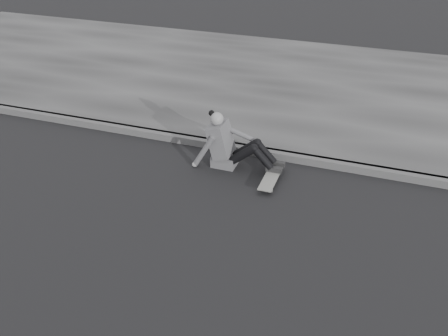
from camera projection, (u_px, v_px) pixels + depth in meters
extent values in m
plane|color=black|center=(356.00, 292.00, 5.39)|extent=(80.00, 80.00, 0.00)
cube|color=#4C4C4C|center=(377.00, 171.00, 7.45)|extent=(24.00, 0.16, 0.12)
cube|color=#3B3B3B|center=(390.00, 97.00, 9.90)|extent=(24.00, 6.00, 0.12)
cylinder|color=gray|center=(261.00, 188.00, 7.11)|extent=(0.03, 0.05, 0.05)
cylinder|color=gray|center=(271.00, 190.00, 7.06)|extent=(0.03, 0.05, 0.05)
cylinder|color=gray|center=(271.00, 171.00, 7.53)|extent=(0.03, 0.05, 0.05)
cylinder|color=gray|center=(280.00, 172.00, 7.49)|extent=(0.03, 0.05, 0.05)
cube|color=#2D2D30|center=(266.00, 188.00, 7.07)|extent=(0.16, 0.04, 0.03)
cube|color=#2D2D30|center=(275.00, 170.00, 7.49)|extent=(0.16, 0.04, 0.03)
cube|color=slate|center=(271.00, 177.00, 7.27)|extent=(0.20, 0.78, 0.02)
cube|color=#535356|center=(225.00, 159.00, 7.69)|extent=(0.36, 0.34, 0.18)
cube|color=#535356|center=(221.00, 139.00, 7.54)|extent=(0.37, 0.40, 0.57)
cube|color=#535356|center=(213.00, 131.00, 7.52)|extent=(0.14, 0.30, 0.20)
cylinder|color=gray|center=(218.00, 124.00, 7.43)|extent=(0.09, 0.09, 0.08)
sphere|color=gray|center=(217.00, 119.00, 7.39)|extent=(0.20, 0.20, 0.20)
sphere|color=black|center=(212.00, 113.00, 7.40)|extent=(0.09, 0.09, 0.09)
cylinder|color=black|center=(243.00, 154.00, 7.43)|extent=(0.43, 0.13, 0.39)
cylinder|color=black|center=(247.00, 149.00, 7.58)|extent=(0.43, 0.13, 0.39)
cylinder|color=black|center=(262.00, 158.00, 7.35)|extent=(0.35, 0.11, 0.36)
cylinder|color=black|center=(266.00, 152.00, 7.50)|extent=(0.35, 0.11, 0.36)
sphere|color=black|center=(254.00, 148.00, 7.32)|extent=(0.13, 0.13, 0.13)
sphere|color=black|center=(257.00, 143.00, 7.46)|extent=(0.13, 0.13, 0.13)
cube|color=#262626|center=(274.00, 169.00, 7.38)|extent=(0.24, 0.08, 0.07)
cube|color=#262626|center=(277.00, 163.00, 7.52)|extent=(0.24, 0.08, 0.07)
cylinder|color=#535356|center=(204.00, 151.00, 7.50)|extent=(0.38, 0.08, 0.58)
sphere|color=gray|center=(195.00, 164.00, 7.66)|extent=(0.08, 0.08, 0.08)
cylinder|color=#535356|center=(239.00, 134.00, 7.57)|extent=(0.48, 0.08, 0.21)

